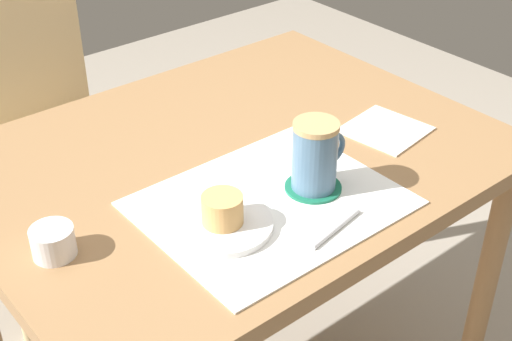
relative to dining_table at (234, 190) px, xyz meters
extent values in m
cylinder|color=#997047|center=(0.46, -0.34, -0.30)|extent=(0.05, 0.05, 0.72)
cylinder|color=#997047|center=(0.46, 0.34, -0.30)|extent=(0.05, 0.05, 0.72)
cube|color=#997047|center=(0.00, 0.00, 0.07)|extent=(1.02, 0.79, 0.04)
cylinder|color=#D1B27F|center=(0.04, 0.50, -0.46)|extent=(0.04, 0.04, 0.40)
cylinder|color=#D1B27F|center=(-0.31, 0.55, -0.46)|extent=(0.04, 0.04, 0.40)
cylinder|color=#D1B27F|center=(0.09, 0.85, -0.46)|extent=(0.04, 0.04, 0.40)
cube|color=#D1B27F|center=(-0.11, 0.70, -0.24)|extent=(0.48, 0.48, 0.04)
cube|color=#D1B27F|center=(-0.08, 0.89, 0.01)|extent=(0.39, 0.09, 0.46)
cube|color=white|center=(-0.06, -0.18, 0.09)|extent=(0.43, 0.35, 0.00)
cylinder|color=white|center=(-0.17, -0.19, 0.10)|extent=(0.17, 0.17, 0.01)
cylinder|color=#E0A860|center=(-0.17, -0.19, 0.13)|extent=(0.07, 0.07, 0.05)
cylinder|color=#196B4C|center=(0.03, -0.20, 0.10)|extent=(0.10, 0.10, 0.00)
cylinder|color=slate|center=(0.03, -0.20, 0.16)|extent=(0.08, 0.08, 0.12)
cylinder|color=tan|center=(0.03, -0.20, 0.23)|extent=(0.08, 0.08, 0.01)
torus|color=slate|center=(0.07, -0.20, 0.16)|extent=(0.06, 0.01, 0.06)
cylinder|color=silver|center=(-0.03, -0.31, 0.10)|extent=(0.13, 0.03, 0.01)
cube|color=silver|center=(0.29, -0.13, 0.09)|extent=(0.17, 0.17, 0.00)
cylinder|color=white|center=(-0.41, -0.07, 0.12)|extent=(0.07, 0.07, 0.05)
camera|label=1|loc=(-0.72, -0.95, 0.82)|focal=50.00mm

